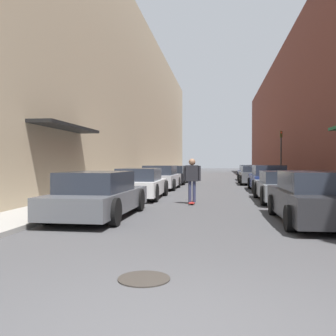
{
  "coord_description": "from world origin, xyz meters",
  "views": [
    {
      "loc": [
        0.44,
        -3.26,
        1.56
      ],
      "look_at": [
        -1.46,
        10.61,
        1.34
      ],
      "focal_mm": 40.0,
      "sensor_mm": 36.0,
      "label": 1
    }
  ],
  "objects_px": {
    "parked_car_left_1": "(140,184)",
    "parked_car_left_2": "(161,178)",
    "parked_car_right_4": "(249,173)",
    "traffic_light": "(281,151)",
    "parked_car_left_3": "(172,175)",
    "manhole_cover": "(144,279)",
    "parked_car_left_0": "(99,195)",
    "parked_car_right_0": "(314,198)",
    "parked_car_right_1": "(283,187)",
    "parked_car_right_2": "(268,179)",
    "parked_car_right_3": "(254,175)",
    "skateboarder": "(192,176)"
  },
  "relations": [
    {
      "from": "parked_car_left_0",
      "to": "parked_car_left_3",
      "type": "distance_m",
      "value": 16.39
    },
    {
      "from": "parked_car_left_1",
      "to": "traffic_light",
      "type": "bearing_deg",
      "value": 55.7
    },
    {
      "from": "parked_car_left_3",
      "to": "parked_car_right_1",
      "type": "bearing_deg",
      "value": -62.92
    },
    {
      "from": "parked_car_right_0",
      "to": "parked_car_right_4",
      "type": "distance_m",
      "value": 22.27
    },
    {
      "from": "parked_car_right_2",
      "to": "parked_car_right_3",
      "type": "xyz_separation_m",
      "value": [
        -0.18,
        5.94,
        -0.03
      ]
    },
    {
      "from": "parked_car_left_0",
      "to": "parked_car_right_2",
      "type": "distance_m",
      "value": 12.08
    },
    {
      "from": "parked_car_right_2",
      "to": "parked_car_left_2",
      "type": "bearing_deg",
      "value": 174.68
    },
    {
      "from": "parked_car_left_3",
      "to": "manhole_cover",
      "type": "height_order",
      "value": "parked_car_left_3"
    },
    {
      "from": "parked_car_left_0",
      "to": "traffic_light",
      "type": "height_order",
      "value": "traffic_light"
    },
    {
      "from": "parked_car_left_3",
      "to": "manhole_cover",
      "type": "xyz_separation_m",
      "value": [
        2.34,
        -21.68,
        -0.62
      ]
    },
    {
      "from": "skateboarder",
      "to": "traffic_light",
      "type": "height_order",
      "value": "traffic_light"
    },
    {
      "from": "parked_car_right_0",
      "to": "parked_car_right_4",
      "type": "bearing_deg",
      "value": 89.74
    },
    {
      "from": "parked_car_right_4",
      "to": "skateboarder",
      "type": "height_order",
      "value": "skateboarder"
    },
    {
      "from": "parked_car_left_2",
      "to": "parked_car_left_3",
      "type": "height_order",
      "value": "parked_car_left_2"
    },
    {
      "from": "parked_car_left_3",
      "to": "parked_car_right_1",
      "type": "xyz_separation_m",
      "value": [
        5.83,
        -11.4,
        -0.03
      ]
    },
    {
      "from": "parked_car_left_1",
      "to": "parked_car_left_2",
      "type": "distance_m",
      "value": 5.53
    },
    {
      "from": "parked_car_right_0",
      "to": "traffic_light",
      "type": "relative_size",
      "value": 1.22
    },
    {
      "from": "parked_car_left_0",
      "to": "parked_car_right_2",
      "type": "bearing_deg",
      "value": 60.42
    },
    {
      "from": "parked_car_left_3",
      "to": "parked_car_right_0",
      "type": "relative_size",
      "value": 0.97
    },
    {
      "from": "manhole_cover",
      "to": "parked_car_left_3",
      "type": "bearing_deg",
      "value": 96.17
    },
    {
      "from": "parked_car_left_0",
      "to": "parked_car_right_3",
      "type": "bearing_deg",
      "value": 70.61
    },
    {
      "from": "parked_car_left_2",
      "to": "parked_car_right_3",
      "type": "height_order",
      "value": "parked_car_left_2"
    },
    {
      "from": "parked_car_left_2",
      "to": "parked_car_right_0",
      "type": "height_order",
      "value": "parked_car_left_2"
    },
    {
      "from": "parked_car_left_1",
      "to": "parked_car_right_4",
      "type": "distance_m",
      "value": 17.52
    },
    {
      "from": "parked_car_left_1",
      "to": "parked_car_left_2",
      "type": "height_order",
      "value": "parked_car_left_2"
    },
    {
      "from": "parked_car_left_2",
      "to": "parked_car_right_2",
      "type": "distance_m",
      "value": 5.97
    },
    {
      "from": "parked_car_right_0",
      "to": "traffic_light",
      "type": "bearing_deg",
      "value": 83.74
    },
    {
      "from": "parked_car_left_0",
      "to": "parked_car_left_3",
      "type": "xyz_separation_m",
      "value": [
        0.03,
        16.39,
        -0.0
      ]
    },
    {
      "from": "parked_car_left_1",
      "to": "skateboarder",
      "type": "bearing_deg",
      "value": -38.37
    },
    {
      "from": "parked_car_right_2",
      "to": "parked_car_right_3",
      "type": "relative_size",
      "value": 1.18
    },
    {
      "from": "parked_car_left_2",
      "to": "parked_car_right_1",
      "type": "bearing_deg",
      "value": -46.07
    },
    {
      "from": "parked_car_left_1",
      "to": "parked_car_right_2",
      "type": "xyz_separation_m",
      "value": [
        5.95,
        4.98,
        0.03
      ]
    },
    {
      "from": "parked_car_left_1",
      "to": "skateboarder",
      "type": "relative_size",
      "value": 2.6
    },
    {
      "from": "parked_car_left_0",
      "to": "manhole_cover",
      "type": "relative_size",
      "value": 6.67
    },
    {
      "from": "parked_car_left_2",
      "to": "parked_car_right_2",
      "type": "height_order",
      "value": "parked_car_right_2"
    },
    {
      "from": "parked_car_left_1",
      "to": "parked_car_right_3",
      "type": "bearing_deg",
      "value": 62.12
    },
    {
      "from": "parked_car_right_4",
      "to": "traffic_light",
      "type": "bearing_deg",
      "value": -71.87
    },
    {
      "from": "parked_car_left_3",
      "to": "skateboarder",
      "type": "relative_size",
      "value": 2.51
    },
    {
      "from": "traffic_light",
      "to": "parked_car_right_4",
      "type": "bearing_deg",
      "value": 108.13
    },
    {
      "from": "parked_car_right_2",
      "to": "parked_car_right_4",
      "type": "bearing_deg",
      "value": 90.46
    },
    {
      "from": "parked_car_right_2",
      "to": "skateboarder",
      "type": "bearing_deg",
      "value": -117.7
    },
    {
      "from": "parked_car_right_0",
      "to": "parked_car_right_3",
      "type": "xyz_separation_m",
      "value": [
        0.02,
        16.67,
        0.0
      ]
    },
    {
      "from": "parked_car_left_1",
      "to": "manhole_cover",
      "type": "relative_size",
      "value": 6.27
    },
    {
      "from": "parked_car_left_0",
      "to": "parked_car_left_3",
      "type": "relative_size",
      "value": 1.1
    },
    {
      "from": "parked_car_left_1",
      "to": "parked_car_right_2",
      "type": "distance_m",
      "value": 7.76
    },
    {
      "from": "parked_car_right_4",
      "to": "manhole_cover",
      "type": "bearing_deg",
      "value": -97.28
    },
    {
      "from": "parked_car_left_3",
      "to": "skateboarder",
      "type": "height_order",
      "value": "skateboarder"
    },
    {
      "from": "parked_car_right_4",
      "to": "traffic_light",
      "type": "distance_m",
      "value": 5.89
    },
    {
      "from": "traffic_light",
      "to": "parked_car_left_0",
      "type": "bearing_deg",
      "value": -114.56
    },
    {
      "from": "parked_car_left_3",
      "to": "parked_car_left_1",
      "type": "bearing_deg",
      "value": -90.12
    }
  ]
}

